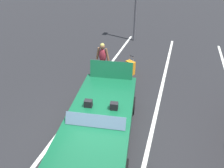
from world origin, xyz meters
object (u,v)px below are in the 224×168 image
(suitcase_large_black, at_px, (118,72))
(suitcase_medium_bright, at_px, (130,68))
(traveler_person, at_px, (103,60))
(convertible_car, at_px, (99,127))

(suitcase_large_black, distance_m, suitcase_medium_bright, 0.76)
(suitcase_large_black, relative_size, traveler_person, 0.45)
(suitcase_large_black, bearing_deg, convertible_car, -143.17)
(convertible_car, bearing_deg, traveler_person, -170.54)
(suitcase_medium_bright, relative_size, traveler_person, 0.53)
(suitcase_large_black, height_order, suitcase_medium_bright, suitcase_medium_bright)
(traveler_person, bearing_deg, suitcase_medium_bright, 129.74)
(suitcase_medium_bright, bearing_deg, convertible_car, 31.38)
(convertible_car, height_order, suitcase_medium_bright, convertible_car)
(suitcase_medium_bright, xyz_separation_m, traveler_person, (0.82, -1.00, 0.62))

